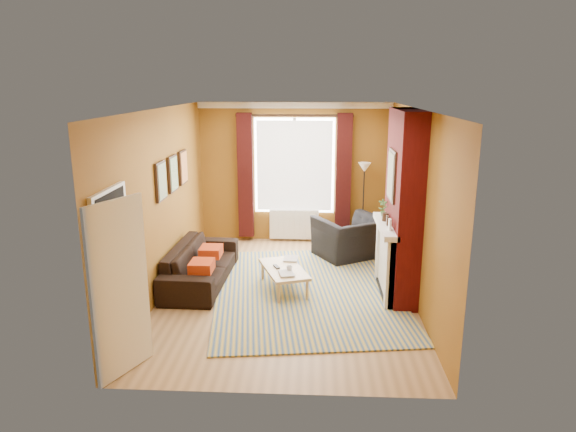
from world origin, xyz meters
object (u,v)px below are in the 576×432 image
(armchair, at_px, (350,238))
(floor_lamp, at_px, (364,181))
(coffee_table, at_px, (284,270))
(wicker_stool, at_px, (321,237))
(sofa, at_px, (201,264))

(armchair, distance_m, floor_lamp, 1.22)
(armchair, bearing_deg, floor_lamp, -142.40)
(armchair, xyz_separation_m, coffee_table, (-1.14, -1.64, -0.05))
(wicker_stool, height_order, floor_lamp, floor_lamp)
(sofa, relative_size, floor_lamp, 1.29)
(sofa, relative_size, armchair, 1.85)
(coffee_table, height_order, wicker_stool, wicker_stool)
(floor_lamp, bearing_deg, sofa, -143.10)
(sofa, relative_size, coffee_table, 1.77)
(wicker_stool, bearing_deg, armchair, -45.29)
(armchair, bearing_deg, wicker_stool, -76.10)
(armchair, bearing_deg, sofa, -2.01)
(armchair, height_order, floor_lamp, floor_lamp)
(coffee_table, distance_m, floor_lamp, 2.92)
(wicker_stool, relative_size, floor_lamp, 0.25)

